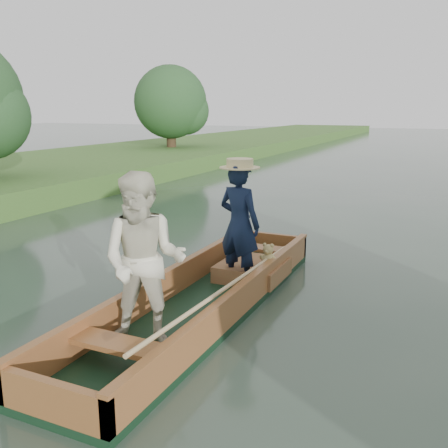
% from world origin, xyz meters
% --- Properties ---
extents(ground, '(120.00, 120.00, 0.00)m').
position_xyz_m(ground, '(0.00, 0.00, 0.00)').
color(ground, '#283D30').
rests_on(ground, ground).
extents(trees_far, '(4.17, 14.92, 4.32)m').
position_xyz_m(trees_far, '(-9.08, 9.95, 2.51)').
color(trees_far, '#47331E').
rests_on(trees_far, ground).
extents(punt, '(1.15, 5.00, 1.80)m').
position_xyz_m(punt, '(0.01, -0.20, 0.61)').
color(punt, black).
rests_on(punt, ground).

